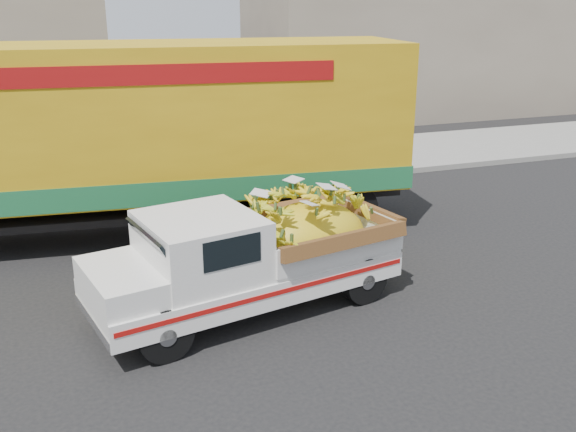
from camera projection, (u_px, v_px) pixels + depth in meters
name	position (u px, v px, depth m)	size (l,w,h in m)	color
ground	(130.00, 336.00, 9.18)	(100.00, 100.00, 0.00)	black
curb	(96.00, 200.00, 15.12)	(60.00, 0.25, 0.15)	gray
sidewalk	(91.00, 178.00, 16.99)	(60.00, 4.00, 0.14)	gray
building_right	(422.00, 39.00, 26.69)	(14.00, 6.00, 6.00)	gray
pickup_truck	(268.00, 252.00, 9.87)	(4.98, 2.65, 1.66)	black
semi_trailer	(105.00, 134.00, 12.34)	(12.04, 3.76, 3.80)	black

